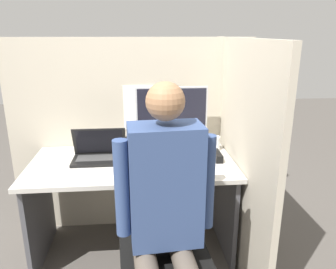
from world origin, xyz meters
TOP-DOWN VIEW (x-y plane):
  - cubicle_panel_back at (0.00, 0.76)m, footprint 1.93×0.05m
  - cubicle_panel_right at (0.74, 0.30)m, footprint 0.04×1.39m
  - desk at (0.00, 0.37)m, footprint 1.43×0.74m
  - paper_box at (0.30, 0.58)m, footprint 0.36×0.20m
  - monitor at (0.30, 0.58)m, footprint 0.54×0.19m
  - laptop at (-0.23, 0.42)m, footprint 0.37×0.22m
  - mouse at (0.01, 0.19)m, footprint 0.06×0.04m
  - stapler at (0.60, 0.35)m, footprint 0.05×0.17m
  - carrot_toy at (0.09, 0.18)m, footprint 0.05×0.13m
  - office_chair at (0.18, -0.28)m, footprint 0.53×0.57m
  - person at (0.17, -0.45)m, footprint 0.48×0.48m
  - coffee_mug at (0.63, 0.55)m, footprint 0.08×0.08m

SIDE VIEW (x-z plane):
  - desk at x=0.00m, z-range 0.18..0.91m
  - office_chair at x=0.18m, z-range 0.02..1.09m
  - mouse at x=0.01m, z-range 0.73..0.76m
  - carrot_toy at x=0.09m, z-range 0.73..0.78m
  - stapler at x=0.60m, z-range 0.73..0.78m
  - paper_box at x=0.30m, z-range 0.73..0.81m
  - laptop at x=-0.23m, z-range 0.66..0.89m
  - cubicle_panel_right at x=0.74m, z-range 0.00..1.57m
  - coffee_mug at x=0.63m, z-range 0.73..0.84m
  - cubicle_panel_back at x=0.00m, z-range 0.00..1.57m
  - person at x=0.17m, z-range 0.11..1.51m
  - monitor at x=0.30m, z-range 0.82..1.23m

